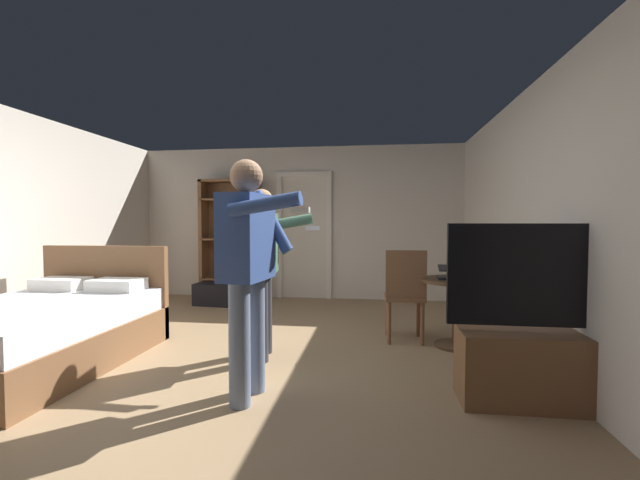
# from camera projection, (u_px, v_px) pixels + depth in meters

# --- Properties ---
(ground_plane) EXTENTS (7.40, 7.40, 0.00)m
(ground_plane) POSITION_uv_depth(u_px,v_px,m) (228.00, 367.00, 3.58)
(ground_plane) COLOR #997A56
(wall_back) EXTENTS (5.65, 0.12, 2.55)m
(wall_back) POSITION_uv_depth(u_px,v_px,m) (299.00, 223.00, 6.92)
(wall_back) COLOR silver
(wall_back) RESTS_ON ground_plane
(wall_right) EXTENTS (0.12, 6.97, 2.55)m
(wall_right) POSITION_uv_depth(u_px,v_px,m) (566.00, 223.00, 3.16)
(wall_right) COLOR silver
(wall_right) RESTS_ON ground_plane
(doorway_frame) EXTENTS (0.93, 0.08, 2.13)m
(doorway_frame) POSITION_uv_depth(u_px,v_px,m) (304.00, 226.00, 6.83)
(doorway_frame) COLOR white
(doorway_frame) RESTS_ON ground_plane
(bed) EXTENTS (1.45, 2.01, 1.02)m
(bed) POSITION_uv_depth(u_px,v_px,m) (42.00, 331.00, 3.65)
(bed) COLOR brown
(bed) RESTS_ON ground_plane
(bookshelf) EXTENTS (1.00, 0.32, 2.00)m
(bookshelf) POSITION_uv_depth(u_px,v_px,m) (231.00, 235.00, 6.86)
(bookshelf) COLOR brown
(bookshelf) RESTS_ON ground_plane
(tv_flatscreen) EXTENTS (1.22, 0.40, 1.27)m
(tv_flatscreen) POSITION_uv_depth(u_px,v_px,m) (536.00, 351.00, 2.83)
(tv_flatscreen) COLOR brown
(tv_flatscreen) RESTS_ON ground_plane
(side_table) EXTENTS (0.72, 0.72, 0.70)m
(side_table) POSITION_uv_depth(u_px,v_px,m) (456.00, 301.00, 4.15)
(side_table) COLOR #4C331E
(side_table) RESTS_ON ground_plane
(laptop) EXTENTS (0.34, 0.35, 0.15)m
(laptop) POSITION_uv_depth(u_px,v_px,m) (454.00, 274.00, 4.10)
(laptop) COLOR black
(laptop) RESTS_ON side_table
(bottle_on_table) EXTENTS (0.06, 0.06, 0.23)m
(bottle_on_table) POSITION_uv_depth(u_px,v_px,m) (473.00, 271.00, 4.04)
(bottle_on_table) COLOR #2D541B
(bottle_on_table) RESTS_ON side_table
(wooden_chair) EXTENTS (0.43, 0.43, 0.99)m
(wooden_chair) POSITION_uv_depth(u_px,v_px,m) (405.00, 292.00, 4.30)
(wooden_chair) COLOR brown
(wooden_chair) RESTS_ON ground_plane
(person_blue_shirt) EXTENTS (0.67, 0.68, 1.72)m
(person_blue_shirt) POSITION_uv_depth(u_px,v_px,m) (248.00, 260.00, 2.90)
(person_blue_shirt) COLOR slate
(person_blue_shirt) RESTS_ON ground_plane
(person_striped_shirt) EXTENTS (0.73, 0.63, 1.59)m
(person_striped_shirt) POSITION_uv_depth(u_px,v_px,m) (263.00, 260.00, 3.81)
(person_striped_shirt) COLOR #333338
(person_striped_shirt) RESTS_ON ground_plane
(suitcase_dark) EXTENTS (0.67, 0.41, 0.34)m
(suitcase_dark) POSITION_uv_depth(u_px,v_px,m) (216.00, 294.00, 6.29)
(suitcase_dark) COLOR black
(suitcase_dark) RESTS_ON ground_plane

